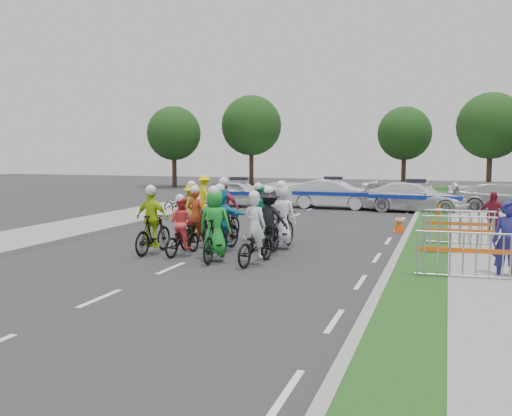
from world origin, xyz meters
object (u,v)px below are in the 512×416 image
(civilian_sedan, at_px, (505,198))
(spectator_2, at_px, (492,215))
(tree_4, at_px, (405,134))
(barrier_0, at_px, (463,257))
(barrier_2, at_px, (459,229))
(cone_1, at_px, (439,212))
(rider_7, at_px, (282,222))
(rider_10, at_px, (193,216))
(rider_0, at_px, (255,240))
(barrier_1, at_px, (460,237))
(rider_6, at_px, (196,227))
(tree_1, at_px, (491,126))
(rider_3, at_px, (153,227))
(rider_9, at_px, (225,217))
(tree_0, at_px, (174,133))
(spectator_0, at_px, (508,241))
(rider_8, at_px, (259,220))
(rider_4, at_px, (270,227))
(parked_bike, at_px, (178,204))
(rider_2, at_px, (182,232))
(police_car_0, at_px, (239,193))
(police_car_1, at_px, (333,194))
(rider_11, at_px, (267,216))
(rider_1, at_px, (215,232))
(rider_5, at_px, (221,223))
(marshal_hiviz, at_px, (205,193))
(tree_3, at_px, (251,126))
(police_car_2, at_px, (416,197))
(cone_0, at_px, (399,223))

(civilian_sedan, bearing_deg, spectator_2, 171.82)
(tree_4, bearing_deg, barrier_0, -83.67)
(barrier_2, xyz_separation_m, cone_1, (-0.68, 6.79, -0.22))
(rider_7, distance_m, cone_1, 9.59)
(rider_10, bearing_deg, rider_0, 137.84)
(rider_10, height_order, barrier_1, rider_10)
(rider_6, bearing_deg, tree_1, -102.85)
(rider_3, bearing_deg, rider_9, -111.05)
(barrier_2, relative_size, tree_4, 0.32)
(tree_0, relative_size, tree_4, 1.00)
(civilian_sedan, distance_m, barrier_2, 11.05)
(spectator_0, bearing_deg, rider_8, 163.91)
(rider_4, relative_size, parked_bike, 1.17)
(rider_10, bearing_deg, tree_0, -58.37)
(rider_2, relative_size, barrier_1, 0.86)
(police_car_0, height_order, spectator_0, spectator_0)
(police_car_1, xyz_separation_m, spectator_2, (6.79, -8.03, 0.06))
(tree_1, bearing_deg, spectator_0, -92.74)
(cone_1, relative_size, tree_1, 0.10)
(rider_3, relative_size, rider_11, 1.11)
(rider_1, distance_m, police_car_0, 14.62)
(rider_7, height_order, spectator_2, rider_7)
(barrier_1, height_order, tree_0, tree_0)
(tree_0, bearing_deg, rider_9, -59.99)
(rider_9, relative_size, parked_bike, 1.27)
(barrier_1, relative_size, tree_1, 0.29)
(rider_5, relative_size, marshal_hiviz, 1.14)
(tree_3, height_order, tree_4, tree_3)
(rider_8, distance_m, police_car_2, 11.52)
(police_car_2, relative_size, barrier_2, 2.38)
(rider_4, bearing_deg, rider_2, 22.23)
(rider_8, height_order, police_car_0, rider_8)
(rider_8, bearing_deg, tree_3, -65.97)
(civilian_sedan, xyz_separation_m, tree_4, (-5.86, 17.77, 3.49))
(rider_2, distance_m, barrier_1, 7.53)
(barrier_1, bearing_deg, rider_4, -168.30)
(police_car_1, distance_m, cone_0, 8.49)
(rider_4, relative_size, rider_5, 0.97)
(police_car_1, height_order, barrier_1, police_car_1)
(parked_bike, bearing_deg, rider_8, -123.64)
(barrier_0, bearing_deg, tree_0, 127.13)
(rider_7, bearing_deg, rider_2, 44.13)
(spectator_2, bearing_deg, police_car_0, 154.94)
(rider_5, height_order, police_car_2, rider_5)
(police_car_2, xyz_separation_m, spectator_2, (2.81, -7.55, 0.08))
(rider_7, xyz_separation_m, rider_8, (-0.99, 0.86, -0.08))
(rider_4, relative_size, cone_0, 2.69)
(rider_10, height_order, police_car_1, rider_10)
(spectator_0, relative_size, cone_1, 2.55)
(rider_0, distance_m, barrier_1, 5.58)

